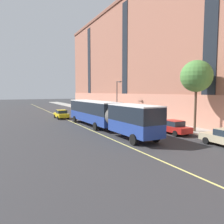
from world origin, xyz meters
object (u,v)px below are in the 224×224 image
object	(u,v)px
parked_car_red_0	(173,127)
taxi_cab	(61,114)
parked_car_green_3	(120,116)
parked_car_black_5	(81,108)
parked_car_champagne_2	(101,112)
street_lamp	(118,95)
parked_car_white_7	(90,110)
street_tree_mid_block	(196,76)
city_bus	(104,114)
fire_hydrant	(104,112)

from	to	relation	value
parked_car_red_0	taxi_cab	xyz separation A→B (m)	(-7.96, 19.90, -0.00)
parked_car_green_3	parked_car_black_5	distance (m)	20.60
parked_car_red_0	parked_car_black_5	distance (m)	33.18
parked_car_red_0	parked_car_champagne_2	world-z (taller)	same
parked_car_red_0	street_lamp	world-z (taller)	street_lamp
parked_car_white_7	street_tree_mid_block	world-z (taller)	street_tree_mid_block
street_tree_mid_block	street_lamp	distance (m)	17.76
parked_car_red_0	parked_car_black_5	bearing A→B (deg)	89.84
parked_car_green_3	parked_car_black_5	world-z (taller)	same
parked_car_red_0	street_tree_mid_block	bearing A→B (deg)	-10.85
parked_car_black_5	parked_car_green_3	bearing A→B (deg)	-90.00
parked_car_black_5	street_tree_mid_block	distance (m)	34.33
city_bus	taxi_cab	world-z (taller)	city_bus
parked_car_red_0	parked_car_green_3	bearing A→B (deg)	89.57
parked_car_white_7	parked_car_black_5	bearing A→B (deg)	89.51
parked_car_black_5	parked_car_white_7	size ratio (longest dim) A/B	1.05
parked_car_white_7	street_lamp	distance (m)	10.54
city_bus	fire_hydrant	size ratio (longest dim) A/B	27.78
parked_car_champagne_2	parked_car_white_7	bearing A→B (deg)	90.02
parked_car_white_7	street_lamp	bearing A→B (deg)	-79.18
parked_car_red_0	street_tree_mid_block	world-z (taller)	street_tree_mid_block
parked_car_white_7	street_tree_mid_block	distance (m)	28.11
parked_car_white_7	parked_car_champagne_2	bearing A→B (deg)	-89.98
parked_car_champagne_2	taxi_cab	distance (m)	8.02
parked_car_red_0	parked_car_white_7	bearing A→B (deg)	89.92
city_bus	parked_car_green_3	world-z (taller)	city_bus
parked_car_green_3	taxi_cab	world-z (taller)	same
parked_car_green_3	street_tree_mid_block	xyz separation A→B (m)	(2.79, -13.13, 5.76)
taxi_cab	fire_hydrant	size ratio (longest dim) A/B	5.91
parked_car_champagne_2	parked_car_green_3	bearing A→B (deg)	-89.62
parked_car_champagne_2	street_lamp	distance (m)	5.15
city_bus	fire_hydrant	world-z (taller)	city_bus
parked_car_green_3	fire_hydrant	bearing A→B (deg)	80.80
street_tree_mid_block	street_lamp	xyz separation A→B (m)	(-0.98, 17.58, -2.34)
street_tree_mid_block	city_bus	bearing A→B (deg)	143.20
parked_car_red_0	parked_car_green_3	world-z (taller)	same
city_bus	parked_car_red_0	bearing A→B (deg)	-45.69
parked_car_champagne_2	parked_car_black_5	world-z (taller)	same
parked_car_green_3	city_bus	bearing A→B (deg)	-131.80
parked_car_red_0	parked_car_white_7	size ratio (longest dim) A/B	1.09
street_tree_mid_block	street_lamp	bearing A→B (deg)	93.19
fire_hydrant	parked_car_green_3	bearing A→B (deg)	-99.20
parked_car_green_3	parked_car_white_7	bearing A→B (deg)	90.22
parked_car_black_5	parked_car_white_7	bearing A→B (deg)	-90.49
parked_car_red_0	parked_car_champagne_2	bearing A→B (deg)	89.88
city_bus	street_tree_mid_block	xyz separation A→B (m)	(8.71, -6.51, 4.51)
parked_car_black_5	taxi_cab	xyz separation A→B (m)	(-8.06, -13.28, 0.00)
parked_car_green_3	fire_hydrant	distance (m)	10.73
city_bus	street_lamp	distance (m)	13.67
parked_car_red_0	parked_car_white_7	xyz separation A→B (m)	(0.04, 26.81, -0.00)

